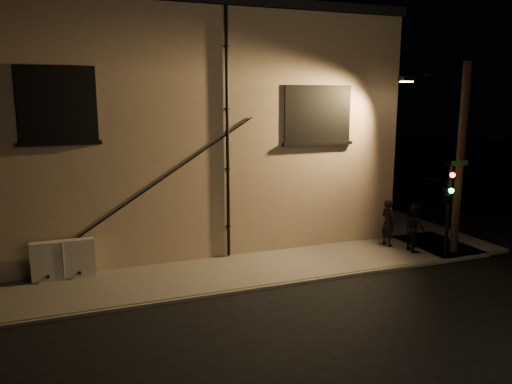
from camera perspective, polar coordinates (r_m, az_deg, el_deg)
name	(u,v)px	position (r m, az deg, el deg)	size (l,w,h in m)	color
ground	(314,281)	(15.74, 6.60, -10.10)	(90.00, 90.00, 0.00)	black
sidewalk	(290,238)	(19.96, 3.87, -5.28)	(21.00, 16.00, 0.12)	#57534F
building	(158,124)	(22.34, -11.09, 7.61)	(16.20, 12.23, 8.80)	tan
utility_cabinet	(63,260)	(16.42, -21.19, -7.23)	(1.83, 0.31, 1.20)	#B4B0AB
pedestrian_a	(388,223)	(19.21, 14.86, -3.41)	(0.63, 0.42, 1.74)	black
pedestrian_b	(414,227)	(18.81, 17.63, -3.86)	(0.85, 0.66, 1.74)	black
traffic_signal	(447,194)	(18.17, 21.00, -0.17)	(1.25, 1.96, 3.33)	black
streetlamp_pole	(457,154)	(18.70, 21.95, 4.01)	(2.02, 1.38, 6.77)	black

